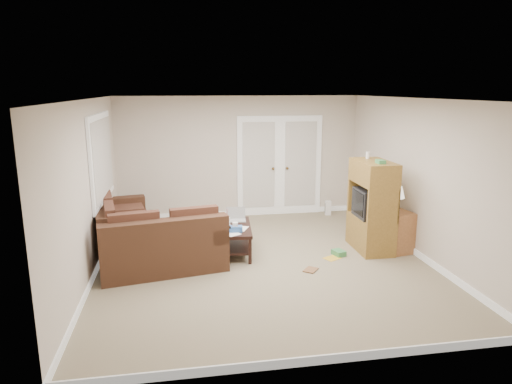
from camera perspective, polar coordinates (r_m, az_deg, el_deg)
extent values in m
plane|color=gray|center=(7.19, 0.92, -8.77)|extent=(5.50, 5.50, 0.00)
cube|color=silver|center=(6.68, 1.00, 11.57)|extent=(5.00, 5.50, 0.02)
cube|color=beige|center=(6.84, -20.11, 0.24)|extent=(0.02, 5.50, 2.50)
cube|color=beige|center=(7.68, 19.63, 1.60)|extent=(0.02, 5.50, 2.50)
cube|color=beige|center=(9.50, -2.08, 4.39)|extent=(5.00, 0.02, 2.50)
cube|color=beige|center=(4.25, 7.81, -6.53)|extent=(5.00, 0.02, 2.50)
cube|color=silver|center=(9.57, 0.33, 3.09)|extent=(0.90, 0.04, 2.13)
cube|color=silver|center=(9.76, 5.55, 3.23)|extent=(0.90, 0.04, 2.13)
cube|color=silver|center=(9.54, 0.36, 3.36)|extent=(0.68, 0.02, 1.80)
cube|color=silver|center=(9.73, 5.59, 3.49)|extent=(0.68, 0.02, 1.80)
cube|color=silver|center=(7.75, -18.78, 4.01)|extent=(0.04, 1.92, 1.42)
cube|color=silver|center=(7.74, -18.59, 4.02)|extent=(0.02, 1.74, 1.24)
cube|color=#43281A|center=(8.07, -15.99, -5.25)|extent=(1.31, 2.44, 0.42)
cube|color=#43281A|center=(7.94, -18.57, -2.50)|extent=(0.66, 2.32, 0.43)
cube|color=#43281A|center=(8.98, -16.63, -1.32)|extent=(0.93, 0.40, 0.22)
cube|color=#522E20|center=(7.99, -15.54, -3.35)|extent=(0.99, 2.29, 0.12)
cube|color=#43281A|center=(7.02, -11.54, -7.75)|extent=(1.94, 1.22, 0.42)
cube|color=#43281A|center=(6.57, -11.27, -5.23)|extent=(1.82, 0.56, 0.43)
cube|color=#43281A|center=(7.06, -5.34, -4.65)|extent=(0.40, 0.93, 0.22)
cube|color=#522E20|center=(7.01, -11.74, -5.44)|extent=(1.79, 0.90, 0.12)
cube|color=black|center=(7.02, -5.36, -3.67)|extent=(0.46, 0.85, 0.03)
cube|color=#AE121F|center=(7.22, -5.81, -3.05)|extent=(0.34, 0.18, 0.02)
cube|color=black|center=(7.46, -2.83, -4.46)|extent=(0.66, 1.16, 0.05)
cube|color=black|center=(7.55, -2.81, -6.47)|extent=(0.57, 1.07, 0.03)
cylinder|color=white|center=(7.38, -3.62, -3.80)|extent=(0.09, 0.09, 0.16)
cylinder|color=#AE121F|center=(7.34, -3.63, -2.67)|extent=(0.01, 0.01, 0.14)
cube|color=#3563AC|center=(7.15, -2.61, -4.64)|extent=(0.23, 0.14, 0.09)
cube|color=white|center=(7.36, -2.81, -4.49)|extent=(0.42, 0.64, 0.00)
cube|color=olive|center=(7.90, 14.09, -4.99)|extent=(0.53, 0.94, 0.56)
cube|color=olive|center=(7.65, 14.51, 2.37)|extent=(0.53, 0.94, 0.37)
cube|color=black|center=(7.75, 14.17, -1.38)|extent=(0.46, 0.57, 0.47)
cube|color=black|center=(7.66, 12.59, -1.31)|extent=(0.02, 0.49, 0.37)
cube|color=#3D874A|center=(7.41, 15.31, 3.68)|extent=(0.11, 0.17, 0.06)
cylinder|color=white|center=(7.87, 13.80, 4.49)|extent=(0.07, 0.07, 0.11)
cube|color=#A56A3C|center=(7.88, 16.74, -4.77)|extent=(0.61, 0.61, 0.68)
cylinder|color=beige|center=(7.77, 16.93, -2.01)|extent=(0.17, 0.17, 0.10)
cylinder|color=beige|center=(7.74, 16.99, -1.12)|extent=(0.03, 0.03, 0.15)
cone|color=silver|center=(7.71, 17.06, 0.01)|extent=(0.29, 0.29, 0.19)
cube|color=white|center=(9.86, 8.99, -1.98)|extent=(0.14, 0.12, 0.30)
cube|color=gold|center=(7.44, 9.49, -8.16)|extent=(0.31, 0.29, 0.01)
cube|color=#3D874A|center=(7.58, 10.29, -7.49)|extent=(0.21, 0.25, 0.08)
imported|color=brown|center=(6.96, 6.20, -9.53)|extent=(0.28, 0.29, 0.02)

